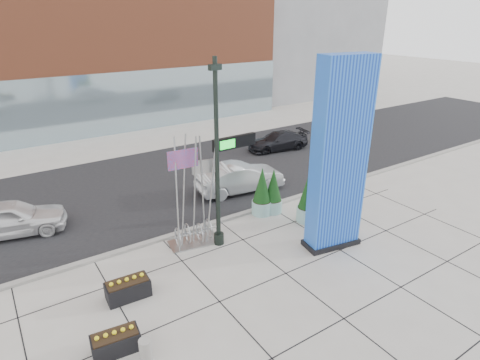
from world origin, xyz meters
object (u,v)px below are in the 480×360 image
blue_pylon (339,161)px  public_art_sculpture (193,216)px  lamp_post (217,175)px  concrete_bollard (146,350)px  overhead_street_sign (231,151)px  car_white_west (10,219)px  car_silver_mid (240,178)px

blue_pylon → public_art_sculpture: blue_pylon is taller
blue_pylon → public_art_sculpture: size_ratio=1.62×
lamp_post → concrete_bollard: size_ratio=10.89×
overhead_street_sign → car_white_west: 10.45m
blue_pylon → overhead_street_sign: (-2.94, 3.43, 0.00)m
public_art_sculpture → car_silver_mid: size_ratio=1.00×
blue_pylon → car_white_west: 14.68m
concrete_bollard → car_silver_mid: bearing=43.8°
lamp_post → car_silver_mid: lamp_post is taller
public_art_sculpture → car_white_west: 8.41m
blue_pylon → overhead_street_sign: size_ratio=1.78×
lamp_post → car_white_west: (-7.45, 5.87, -2.43)m
overhead_street_sign → public_art_sculpture: bearing=179.5°
lamp_post → car_silver_mid: bearing=47.3°
lamp_post → public_art_sculpture: 2.23m
overhead_street_sign → concrete_bollard: bearing=-141.7°
blue_pylon → lamp_post: (-4.04, 2.75, -0.63)m
car_silver_mid → blue_pylon: bearing=-171.0°
lamp_post → car_white_west: bearing=141.8°
lamp_post → public_art_sculpture: (-0.86, 0.66, -1.94)m
car_silver_mid → lamp_post: bearing=144.7°
car_white_west → car_silver_mid: 11.42m
car_white_west → car_silver_mid: bearing=-84.7°
lamp_post → overhead_street_sign: 1.44m
public_art_sculpture → car_white_west: (-6.59, 5.20, -0.49)m
public_art_sculpture → overhead_street_sign: 3.23m
concrete_bollard → overhead_street_sign: 8.67m
concrete_bollard → car_white_west: car_white_west is taller
lamp_post → concrete_bollard: lamp_post is taller
lamp_post → car_white_west: 9.79m
car_white_west → lamp_post: bearing=-114.4°
blue_pylon → concrete_bollard: blue_pylon is taller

